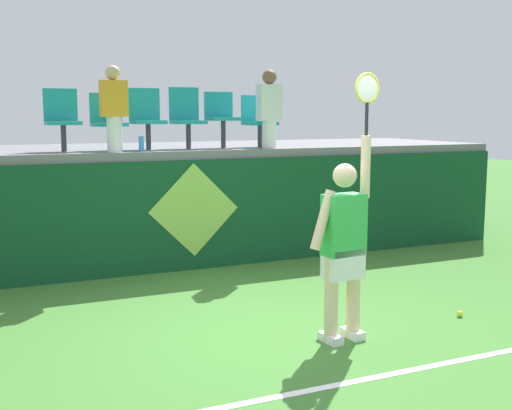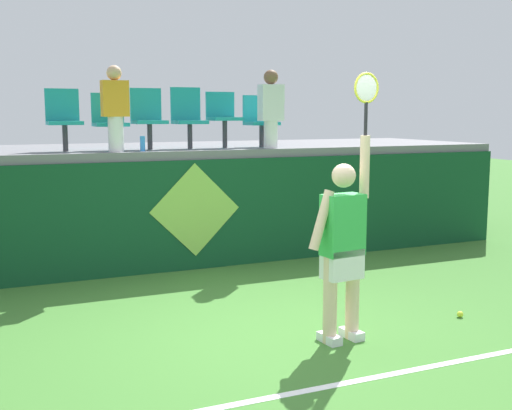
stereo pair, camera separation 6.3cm
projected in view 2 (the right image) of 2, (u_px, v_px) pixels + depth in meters
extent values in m
plane|color=#3D752D|center=(274.00, 337.00, 6.14)|extent=(40.00, 40.00, 0.00)
cube|color=#0F4223|center=(181.00, 215.00, 8.72)|extent=(10.65, 0.20, 1.50)
cube|color=slate|center=(154.00, 150.00, 9.83)|extent=(10.65, 2.80, 0.12)
cube|color=white|center=(339.00, 384.00, 5.05)|extent=(9.58, 0.08, 0.01)
cube|color=white|center=(329.00, 339.00, 5.97)|extent=(0.15, 0.27, 0.08)
cube|color=white|center=(352.00, 334.00, 6.10)|extent=(0.15, 0.27, 0.08)
cylinder|color=beige|center=(330.00, 300.00, 5.92)|extent=(0.13, 0.13, 0.82)
cylinder|color=beige|center=(352.00, 296.00, 6.05)|extent=(0.13, 0.13, 0.82)
cube|color=white|center=(342.00, 263.00, 5.94)|extent=(0.38, 0.26, 0.28)
cube|color=green|center=(343.00, 225.00, 5.89)|extent=(0.40, 0.26, 0.57)
sphere|color=beige|center=(344.00, 176.00, 5.82)|extent=(0.22, 0.22, 0.22)
cylinder|color=beige|center=(321.00, 220.00, 5.76)|extent=(0.26, 0.12, 0.55)
cylinder|color=beige|center=(365.00, 167.00, 5.93)|extent=(0.09, 0.09, 0.58)
cylinder|color=black|center=(366.00, 119.00, 5.87)|extent=(0.03, 0.03, 0.30)
torus|color=gold|center=(367.00, 88.00, 5.83)|extent=(0.28, 0.05, 0.28)
ellipsoid|color=silver|center=(367.00, 88.00, 5.83)|extent=(0.24, 0.04, 0.24)
sphere|color=#D1E533|center=(460.00, 314.00, 6.72)|extent=(0.07, 0.07, 0.07)
cylinder|color=#338CE5|center=(143.00, 144.00, 8.52)|extent=(0.07, 0.07, 0.20)
cylinder|color=#38383D|center=(65.00, 138.00, 8.48)|extent=(0.07, 0.07, 0.35)
cube|color=teal|center=(65.00, 123.00, 8.45)|extent=(0.44, 0.42, 0.05)
cube|color=teal|center=(62.00, 105.00, 8.59)|extent=(0.44, 0.04, 0.43)
cylinder|color=#38383D|center=(111.00, 138.00, 8.72)|extent=(0.07, 0.07, 0.32)
cube|color=teal|center=(111.00, 125.00, 8.69)|extent=(0.44, 0.42, 0.05)
cube|color=teal|center=(107.00, 108.00, 8.83)|extent=(0.44, 0.04, 0.40)
cylinder|color=#38383D|center=(150.00, 137.00, 8.93)|extent=(0.07, 0.07, 0.35)
cube|color=teal|center=(150.00, 122.00, 8.90)|extent=(0.44, 0.42, 0.05)
cube|color=teal|center=(146.00, 104.00, 9.04)|extent=(0.44, 0.04, 0.45)
cylinder|color=#38383D|center=(190.00, 136.00, 9.17)|extent=(0.07, 0.07, 0.35)
cube|color=teal|center=(190.00, 122.00, 9.14)|extent=(0.44, 0.42, 0.05)
cube|color=teal|center=(185.00, 104.00, 9.27)|extent=(0.44, 0.04, 0.47)
cylinder|color=#38383D|center=(225.00, 134.00, 9.37)|extent=(0.07, 0.07, 0.40)
cube|color=teal|center=(225.00, 119.00, 9.34)|extent=(0.44, 0.42, 0.05)
cube|color=teal|center=(220.00, 105.00, 9.49)|extent=(0.44, 0.04, 0.37)
cylinder|color=#38383D|center=(262.00, 136.00, 9.61)|extent=(0.07, 0.07, 0.33)
cube|color=teal|center=(262.00, 123.00, 9.59)|extent=(0.44, 0.42, 0.05)
cube|color=teal|center=(256.00, 109.00, 9.73)|extent=(0.44, 0.04, 0.40)
cylinder|color=white|center=(116.00, 134.00, 8.41)|extent=(0.20, 0.20, 0.46)
cube|color=orange|center=(115.00, 99.00, 8.34)|extent=(0.34, 0.20, 0.47)
sphere|color=#DBAD84|center=(114.00, 73.00, 8.30)|extent=(0.19, 0.19, 0.19)
cylinder|color=white|center=(271.00, 134.00, 9.31)|extent=(0.20, 0.20, 0.39)
cube|color=white|center=(271.00, 103.00, 9.25)|extent=(0.34, 0.20, 0.52)
sphere|color=brown|center=(271.00, 77.00, 9.20)|extent=(0.21, 0.21, 0.21)
cube|color=#0F4223|center=(196.00, 269.00, 8.79)|extent=(0.90, 0.01, 0.00)
plane|color=#8CC64C|center=(195.00, 210.00, 8.67)|extent=(1.27, 0.00, 1.27)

